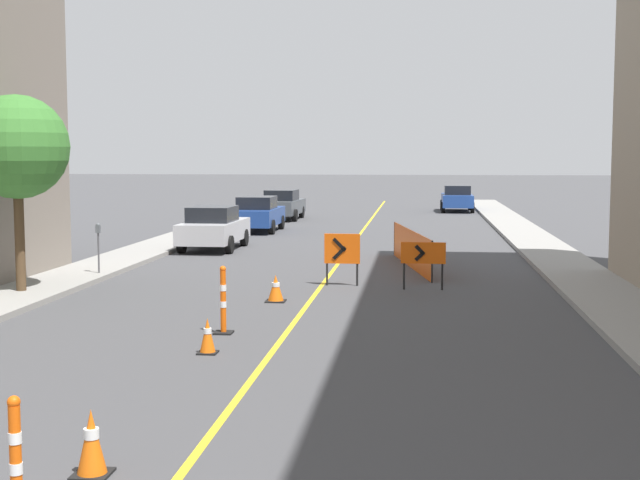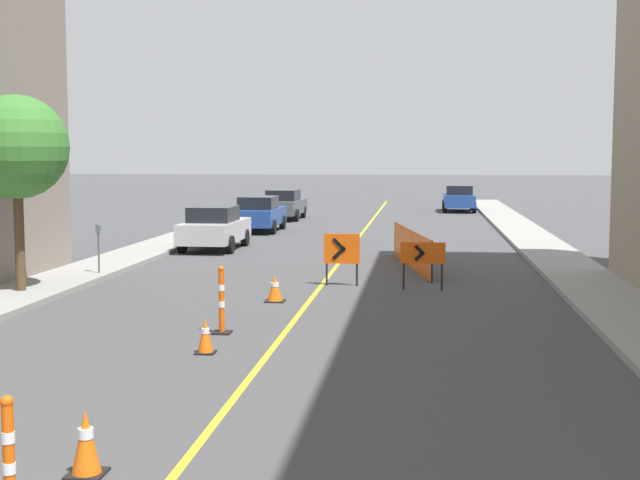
{
  "view_description": "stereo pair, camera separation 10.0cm",
  "coord_description": "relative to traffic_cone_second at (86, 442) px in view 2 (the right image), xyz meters",
  "views": [
    {
      "loc": [
        2.56,
        1.39,
        3.49
      ],
      "look_at": [
        -0.29,
        26.86,
        1.0
      ],
      "focal_mm": 50.0,
      "sensor_mm": 36.0,
      "label": 1
    },
    {
      "loc": [
        2.66,
        1.4,
        3.49
      ],
      "look_at": [
        -0.29,
        26.86,
        1.0
      ],
      "focal_mm": 50.0,
      "sensor_mm": 36.0,
      "label": 2
    }
  ],
  "objects": [
    {
      "name": "sidewalk_right",
      "position": [
        7.99,
        23.18,
        -0.29
      ],
      "size": [
        1.98,
        67.26,
        0.14
      ],
      "color": "gray",
      "rests_on": "ground_plane"
    },
    {
      "name": "parked_car_curb_far",
      "position": [
        -3.73,
        37.59,
        0.43
      ],
      "size": [
        1.98,
        4.37,
        1.59
      ],
      "rotation": [
        0.0,
        0.0,
        -0.04
      ],
      "color": "#474C51",
      "rests_on": "ground_plane"
    },
    {
      "name": "parked_car_curb_near",
      "position": [
        -3.94,
        22.64,
        0.43
      ],
      "size": [
        1.94,
        4.33,
        1.59
      ],
      "rotation": [
        0.0,
        0.0,
        -0.02
      ],
      "color": "#B7B7BC",
      "rests_on": "ground_plane"
    },
    {
      "name": "traffic_cone_fourth",
      "position": [
        0.15,
        11.51,
        -0.05
      ],
      "size": [
        0.46,
        0.46,
        0.64
      ],
      "color": "black",
      "rests_on": "ground_plane"
    },
    {
      "name": "safety_mesh_fence",
      "position": [
        3.27,
        18.3,
        0.21
      ],
      "size": [
        1.24,
        6.57,
        1.15
      ],
      "rotation": [
        0.0,
        0.0,
        1.75
      ],
      "color": "#EF560C",
      "rests_on": "ground_plane"
    },
    {
      "name": "parking_meter_near_curb",
      "position": [
        -5.44,
        14.94,
        0.77
      ],
      "size": [
        0.12,
        0.11,
        1.41
      ],
      "color": "#4C4C51",
      "rests_on": "sidewalk_left"
    },
    {
      "name": "street_tree_left_near",
      "position": [
        -6.18,
        11.61,
        3.27
      ],
      "size": [
        2.53,
        2.53,
        4.77
      ],
      "color": "#4C3823",
      "rests_on": "sidewalk_left"
    },
    {
      "name": "delineator_post_rear",
      "position": [
        -0.26,
        7.7,
        0.22
      ],
      "size": [
        0.36,
        0.36,
        1.33
      ],
      "color": "black",
      "rests_on": "ground_plane"
    },
    {
      "name": "traffic_cone_third",
      "position": [
        -0.15,
        5.96,
        -0.05
      ],
      "size": [
        0.34,
        0.34,
        0.63
      ],
      "color": "black",
      "rests_on": "ground_plane"
    },
    {
      "name": "traffic_cone_second",
      "position": [
        0.0,
        0.0,
        0.0
      ],
      "size": [
        0.4,
        0.4,
        0.74
      ],
      "color": "black",
      "rests_on": "ground_plane"
    },
    {
      "name": "sidewalk_left",
      "position": [
        -6.08,
        23.18,
        -0.29
      ],
      "size": [
        1.98,
        67.26,
        0.14
      ],
      "color": "gray",
      "rests_on": "ground_plane"
    },
    {
      "name": "parked_car_opposite_side",
      "position": [
        5.77,
        45.35,
        0.43
      ],
      "size": [
        1.93,
        4.31,
        1.59
      ],
      "rotation": [
        0.0,
        0.0,
        0.0
      ],
      "color": "navy",
      "rests_on": "ground_plane"
    },
    {
      "name": "parked_car_curb_mid",
      "position": [
        -3.71,
        30.24,
        0.43
      ],
      "size": [
        1.94,
        4.31,
        1.59
      ],
      "rotation": [
        0.0,
        0.0,
        -0.01
      ],
      "color": "navy",
      "rests_on": "ground_plane"
    },
    {
      "name": "arrow_barricade_primary",
      "position": [
        1.49,
        14.26,
        0.57
      ],
      "size": [
        0.95,
        0.1,
        1.38
      ],
      "rotation": [
        0.0,
        0.0,
        -0.02
      ],
      "color": "#EF560C",
      "rests_on": "ground_plane"
    },
    {
      "name": "lane_stripe",
      "position": [
        0.95,
        23.18,
        -0.36
      ],
      "size": [
        0.12,
        67.26,
        0.01
      ],
      "color": "gold",
      "rests_on": "ground_plane"
    },
    {
      "name": "arrow_barricade_secondary",
      "position": [
        3.62,
        13.78,
        0.53
      ],
      "size": [
        1.15,
        0.12,
        1.23
      ],
      "rotation": [
        0.0,
        0.0,
        -0.05
      ],
      "color": "#EF560C",
      "rests_on": "ground_plane"
    },
    {
      "name": "delineator_post_front",
      "position": [
        -0.25,
        -1.28,
        0.17
      ],
      "size": [
        0.36,
        0.36,
        1.23
      ],
      "color": "black",
      "rests_on": "ground_plane"
    }
  ]
}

